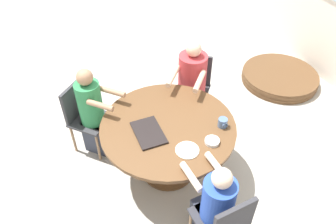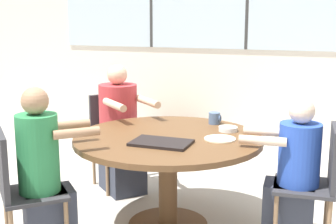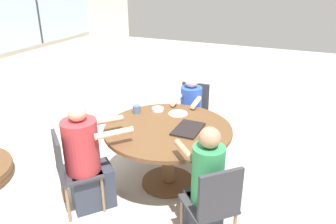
{
  "view_description": "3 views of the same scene",
  "coord_description": "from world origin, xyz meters",
  "px_view_note": "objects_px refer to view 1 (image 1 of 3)",
  "views": [
    {
      "loc": [
        2.19,
        -0.9,
        3.01
      ],
      "look_at": [
        0.0,
        0.0,
        0.89
      ],
      "focal_mm": 35.0,
      "sensor_mm": 36.0,
      "label": 1
    },
    {
      "loc": [
        1.14,
        -3.1,
        1.58
      ],
      "look_at": [
        0.0,
        0.0,
        0.89
      ],
      "focal_mm": 50.0,
      "sensor_mm": 36.0,
      "label": 2
    },
    {
      "loc": [
        -2.9,
        -1.27,
        2.25
      ],
      "look_at": [
        0.0,
        0.0,
        0.89
      ],
      "focal_mm": 35.0,
      "sensor_mm": 36.0,
      "label": 3
    }
  ],
  "objects_px": {
    "chair_for_man_teal_shirt": "(225,222)",
    "folded_table_stack": "(280,77)",
    "person_man_teal_shirt": "(214,209)",
    "coffee_mug": "(223,123)",
    "person_man_blue_shirt": "(191,89)",
    "bowl_white_shallow": "(212,141)",
    "person_woman_green_shirt": "(95,116)",
    "chair_for_man_blue_shirt": "(194,82)",
    "chair_for_woman_green_shirt": "(83,112)"
  },
  "relations": [
    {
      "from": "person_man_blue_shirt",
      "to": "chair_for_woman_green_shirt",
      "type": "bearing_deg",
      "value": 37.31
    },
    {
      "from": "person_man_teal_shirt",
      "to": "bowl_white_shallow",
      "type": "distance_m",
      "value": 0.62
    },
    {
      "from": "bowl_white_shallow",
      "to": "person_man_teal_shirt",
      "type": "bearing_deg",
      "value": -24.17
    },
    {
      "from": "person_man_blue_shirt",
      "to": "folded_table_stack",
      "type": "height_order",
      "value": "person_man_blue_shirt"
    },
    {
      "from": "coffee_mug",
      "to": "bowl_white_shallow",
      "type": "bearing_deg",
      "value": -51.84
    },
    {
      "from": "chair_for_woman_green_shirt",
      "to": "chair_for_man_teal_shirt",
      "type": "bearing_deg",
      "value": 69.92
    },
    {
      "from": "chair_for_man_blue_shirt",
      "to": "coffee_mug",
      "type": "height_order",
      "value": "chair_for_man_blue_shirt"
    },
    {
      "from": "person_man_teal_shirt",
      "to": "coffee_mug",
      "type": "xyz_separation_m",
      "value": [
        -0.67,
        0.43,
        0.29
      ]
    },
    {
      "from": "person_woman_green_shirt",
      "to": "person_man_blue_shirt",
      "type": "bearing_deg",
      "value": 137.12
    },
    {
      "from": "person_man_blue_shirt",
      "to": "coffee_mug",
      "type": "height_order",
      "value": "person_man_blue_shirt"
    },
    {
      "from": "chair_for_man_blue_shirt",
      "to": "chair_for_man_teal_shirt",
      "type": "bearing_deg",
      "value": 112.57
    },
    {
      "from": "person_man_blue_shirt",
      "to": "folded_table_stack",
      "type": "relative_size",
      "value": 1.01
    },
    {
      "from": "chair_for_woman_green_shirt",
      "to": "coffee_mug",
      "type": "bearing_deg",
      "value": 97.38
    },
    {
      "from": "folded_table_stack",
      "to": "person_man_teal_shirt",
      "type": "bearing_deg",
      "value": -49.8
    },
    {
      "from": "chair_for_woman_green_shirt",
      "to": "chair_for_man_blue_shirt",
      "type": "xyz_separation_m",
      "value": [
        -0.05,
        1.44,
        0.0
      ]
    },
    {
      "from": "coffee_mug",
      "to": "folded_table_stack",
      "type": "relative_size",
      "value": 0.09
    },
    {
      "from": "chair_for_man_blue_shirt",
      "to": "chair_for_man_teal_shirt",
      "type": "xyz_separation_m",
      "value": [
        1.86,
        -0.61,
        0.0
      ]
    },
    {
      "from": "person_man_blue_shirt",
      "to": "bowl_white_shallow",
      "type": "distance_m",
      "value": 1.11
    },
    {
      "from": "person_woman_green_shirt",
      "to": "person_man_teal_shirt",
      "type": "relative_size",
      "value": 1.09
    },
    {
      "from": "chair_for_man_teal_shirt",
      "to": "person_man_teal_shirt",
      "type": "distance_m",
      "value": 0.17
    },
    {
      "from": "person_man_blue_shirt",
      "to": "bowl_white_shallow",
      "type": "relative_size",
      "value": 8.07
    },
    {
      "from": "chair_for_man_blue_shirt",
      "to": "person_man_teal_shirt",
      "type": "xyz_separation_m",
      "value": [
        1.7,
        -0.63,
        -0.04
      ]
    },
    {
      "from": "chair_for_woman_green_shirt",
      "to": "chair_for_man_teal_shirt",
      "type": "height_order",
      "value": "same"
    },
    {
      "from": "chair_for_man_teal_shirt",
      "to": "folded_table_stack",
      "type": "relative_size",
      "value": 0.75
    },
    {
      "from": "bowl_white_shallow",
      "to": "chair_for_man_blue_shirt",
      "type": "bearing_deg",
      "value": 161.5
    },
    {
      "from": "chair_for_man_blue_shirt",
      "to": "bowl_white_shallow",
      "type": "height_order",
      "value": "chair_for_man_blue_shirt"
    },
    {
      "from": "person_man_blue_shirt",
      "to": "person_man_teal_shirt",
      "type": "xyz_separation_m",
      "value": [
        1.57,
        -0.52,
        -0.04
      ]
    },
    {
      "from": "chair_for_man_teal_shirt",
      "to": "folded_table_stack",
      "type": "distance_m",
      "value": 2.96
    },
    {
      "from": "chair_for_woman_green_shirt",
      "to": "person_man_teal_shirt",
      "type": "relative_size",
      "value": 0.83
    },
    {
      "from": "chair_for_man_teal_shirt",
      "to": "coffee_mug",
      "type": "height_order",
      "value": "chair_for_man_teal_shirt"
    },
    {
      "from": "chair_for_woman_green_shirt",
      "to": "person_man_teal_shirt",
      "type": "height_order",
      "value": "person_man_teal_shirt"
    },
    {
      "from": "chair_for_man_blue_shirt",
      "to": "chair_for_man_teal_shirt",
      "type": "distance_m",
      "value": 1.96
    },
    {
      "from": "chair_for_woman_green_shirt",
      "to": "person_man_blue_shirt",
      "type": "relative_size",
      "value": 0.74
    },
    {
      "from": "chair_for_man_blue_shirt",
      "to": "chair_for_man_teal_shirt",
      "type": "height_order",
      "value": "same"
    },
    {
      "from": "person_man_teal_shirt",
      "to": "coffee_mug",
      "type": "bearing_deg",
      "value": 52.99
    },
    {
      "from": "person_woman_green_shirt",
      "to": "coffee_mug",
      "type": "bearing_deg",
      "value": 98.21
    },
    {
      "from": "coffee_mug",
      "to": "chair_for_woman_green_shirt",
      "type": "bearing_deg",
      "value": -128.15
    },
    {
      "from": "person_man_blue_shirt",
      "to": "bowl_white_shallow",
      "type": "xyz_separation_m",
      "value": [
        1.05,
        -0.29,
        0.22
      ]
    },
    {
      "from": "coffee_mug",
      "to": "bowl_white_shallow",
      "type": "height_order",
      "value": "coffee_mug"
    },
    {
      "from": "coffee_mug",
      "to": "folded_table_stack",
      "type": "distance_m",
      "value": 2.18
    },
    {
      "from": "person_woman_green_shirt",
      "to": "bowl_white_shallow",
      "type": "distance_m",
      "value": 1.4
    },
    {
      "from": "person_man_blue_shirt",
      "to": "coffee_mug",
      "type": "bearing_deg",
      "value": 125.46
    },
    {
      "from": "person_man_teal_shirt",
      "to": "bowl_white_shallow",
      "type": "bearing_deg",
      "value": 61.52
    },
    {
      "from": "person_man_teal_shirt",
      "to": "chair_for_man_blue_shirt",
      "type": "bearing_deg",
      "value": 65.42
    },
    {
      "from": "person_man_blue_shirt",
      "to": "person_man_teal_shirt",
      "type": "relative_size",
      "value": 1.11
    },
    {
      "from": "person_woman_green_shirt",
      "to": "person_man_blue_shirt",
      "type": "distance_m",
      "value": 1.22
    },
    {
      "from": "chair_for_man_teal_shirt",
      "to": "folded_table_stack",
      "type": "xyz_separation_m",
      "value": [
        -1.99,
        2.14,
        -0.43
      ]
    },
    {
      "from": "chair_for_man_blue_shirt",
      "to": "folded_table_stack",
      "type": "distance_m",
      "value": 1.6
    },
    {
      "from": "person_man_blue_shirt",
      "to": "chair_for_man_blue_shirt",
      "type": "bearing_deg",
      "value": -90.0
    },
    {
      "from": "chair_for_man_teal_shirt",
      "to": "person_woman_green_shirt",
      "type": "relative_size",
      "value": 0.76
    }
  ]
}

